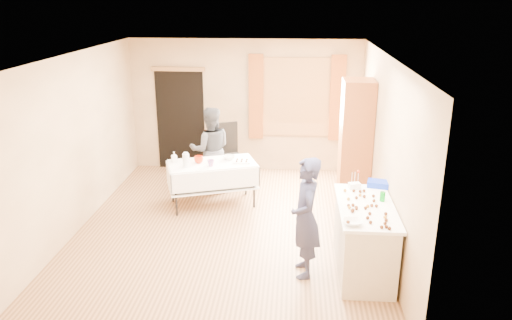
# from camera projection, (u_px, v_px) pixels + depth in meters

# --- Properties ---
(floor) EXTENTS (4.50, 5.50, 0.02)m
(floor) POSITION_uv_depth(u_px,v_px,m) (228.00, 229.00, 7.62)
(floor) COLOR #9E7047
(floor) RESTS_ON ground
(ceiling) EXTENTS (4.50, 5.50, 0.02)m
(ceiling) POSITION_uv_depth(u_px,v_px,m) (224.00, 55.00, 6.79)
(ceiling) COLOR white
(ceiling) RESTS_ON floor
(wall_back) EXTENTS (4.50, 0.02, 2.60)m
(wall_back) POSITION_uv_depth(u_px,v_px,m) (245.00, 106.00, 9.81)
(wall_back) COLOR tan
(wall_back) RESTS_ON floor
(wall_front) EXTENTS (4.50, 0.02, 2.60)m
(wall_front) POSITION_uv_depth(u_px,v_px,m) (186.00, 234.00, 4.60)
(wall_front) COLOR tan
(wall_front) RESTS_ON floor
(wall_left) EXTENTS (0.02, 5.50, 2.60)m
(wall_left) POSITION_uv_depth(u_px,v_px,m) (75.00, 143.00, 7.37)
(wall_left) COLOR tan
(wall_left) RESTS_ON floor
(wall_right) EXTENTS (0.02, 5.50, 2.60)m
(wall_right) POSITION_uv_depth(u_px,v_px,m) (385.00, 151.00, 7.04)
(wall_right) COLOR tan
(wall_right) RESTS_ON floor
(window_frame) EXTENTS (1.32, 0.06, 1.52)m
(window_frame) POSITION_uv_depth(u_px,v_px,m) (296.00, 97.00, 9.64)
(window_frame) COLOR olive
(window_frame) RESTS_ON wall_back
(window_pane) EXTENTS (1.20, 0.02, 1.40)m
(window_pane) POSITION_uv_depth(u_px,v_px,m) (296.00, 97.00, 9.62)
(window_pane) COLOR white
(window_pane) RESTS_ON wall_back
(curtain_left) EXTENTS (0.28, 0.06, 1.65)m
(curtain_left) POSITION_uv_depth(u_px,v_px,m) (256.00, 97.00, 9.65)
(curtain_left) COLOR #934C1D
(curtain_left) RESTS_ON wall_back
(curtain_right) EXTENTS (0.28, 0.06, 1.65)m
(curtain_right) POSITION_uv_depth(u_px,v_px,m) (337.00, 98.00, 9.53)
(curtain_right) COLOR #934C1D
(curtain_right) RESTS_ON wall_back
(doorway) EXTENTS (0.95, 0.04, 2.00)m
(doorway) POSITION_uv_depth(u_px,v_px,m) (181.00, 120.00, 9.98)
(doorway) COLOR black
(doorway) RESTS_ON floor
(door_lintel) EXTENTS (1.05, 0.06, 0.08)m
(door_lintel) POSITION_uv_depth(u_px,v_px,m) (178.00, 69.00, 9.63)
(door_lintel) COLOR olive
(door_lintel) RESTS_ON wall_back
(cabinet) EXTENTS (0.50, 0.60, 2.11)m
(cabinet) POSITION_uv_depth(u_px,v_px,m) (355.00, 143.00, 8.25)
(cabinet) COLOR brown
(cabinet) RESTS_ON floor
(counter) EXTENTS (0.69, 1.45, 0.91)m
(counter) POSITION_uv_depth(u_px,v_px,m) (364.00, 238.00, 6.33)
(counter) COLOR beige
(counter) RESTS_ON floor
(party_table) EXTENTS (1.61, 1.18, 0.75)m
(party_table) POSITION_uv_depth(u_px,v_px,m) (212.00, 180.00, 8.34)
(party_table) COLOR black
(party_table) RESTS_ON floor
(chair) EXTENTS (0.61, 0.61, 1.12)m
(chair) POSITION_uv_depth(u_px,v_px,m) (229.00, 165.00, 9.40)
(chair) COLOR black
(chair) RESTS_ON floor
(girl) EXTENTS (0.66, 0.51, 1.55)m
(girl) POSITION_uv_depth(u_px,v_px,m) (306.00, 218.00, 6.16)
(girl) COLOR #202140
(girl) RESTS_ON floor
(woman) EXTENTS (1.00, 0.90, 1.54)m
(woman) POSITION_uv_depth(u_px,v_px,m) (211.00, 150.00, 8.86)
(woman) COLOR black
(woman) RESTS_ON floor
(soda_can) EXTENTS (0.08, 0.08, 0.12)m
(soda_can) POSITION_uv_depth(u_px,v_px,m) (382.00, 197.00, 6.29)
(soda_can) COLOR #078C17
(soda_can) RESTS_ON counter
(mixing_bowl) EXTENTS (0.26, 0.26, 0.05)m
(mixing_bowl) POSITION_uv_depth(u_px,v_px,m) (352.00, 222.00, 5.67)
(mixing_bowl) COLOR white
(mixing_bowl) RESTS_ON counter
(foam_block) EXTENTS (0.17, 0.13, 0.08)m
(foam_block) POSITION_uv_depth(u_px,v_px,m) (354.00, 186.00, 6.70)
(foam_block) COLOR white
(foam_block) RESTS_ON counter
(blue_basket) EXTENTS (0.34, 0.26, 0.08)m
(blue_basket) POSITION_uv_depth(u_px,v_px,m) (379.00, 184.00, 6.77)
(blue_basket) COLOR #0F2BBA
(blue_basket) RESTS_ON counter
(pitcher) EXTENTS (0.15, 0.15, 0.22)m
(pitcher) POSITION_uv_depth(u_px,v_px,m) (186.00, 160.00, 8.00)
(pitcher) COLOR silver
(pitcher) RESTS_ON party_table
(cup_red) EXTENTS (0.29, 0.29, 0.12)m
(cup_red) POSITION_uv_depth(u_px,v_px,m) (199.00, 160.00, 8.21)
(cup_red) COLOR #B82405
(cup_red) RESTS_ON party_table
(cup_rainbow) EXTENTS (0.22, 0.22, 0.10)m
(cup_rainbow) POSITION_uv_depth(u_px,v_px,m) (211.00, 163.00, 8.07)
(cup_rainbow) COLOR red
(cup_rainbow) RESTS_ON party_table
(small_bowl) EXTENTS (0.33, 0.33, 0.06)m
(small_bowl) POSITION_uv_depth(u_px,v_px,m) (229.00, 157.00, 8.41)
(small_bowl) COLOR white
(small_bowl) RESTS_ON party_table
(pastry_tray) EXTENTS (0.29, 0.21, 0.02)m
(pastry_tray) POSITION_uv_depth(u_px,v_px,m) (242.00, 162.00, 8.26)
(pastry_tray) COLOR white
(pastry_tray) RESTS_ON party_table
(bottle) EXTENTS (0.15, 0.15, 0.18)m
(bottle) POSITION_uv_depth(u_px,v_px,m) (174.00, 157.00, 8.23)
(bottle) COLOR white
(bottle) RESTS_ON party_table
(cake_balls) EXTENTS (0.51, 1.14, 0.04)m
(cake_balls) POSITION_uv_depth(u_px,v_px,m) (365.00, 208.00, 6.07)
(cake_balls) COLOR #3F2314
(cake_balls) RESTS_ON counter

